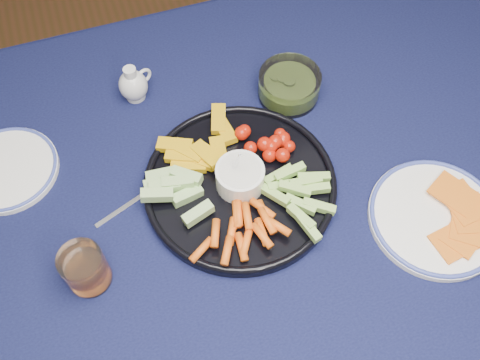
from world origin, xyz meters
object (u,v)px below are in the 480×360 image
object	(u,v)px
dining_table	(242,213)
cheese_plate	(436,216)
pickle_bowl	(289,86)
creamer_pitcher	(134,85)
juice_tumbler	(86,270)
side_plate_extra	(7,169)
crudite_platter	(239,183)

from	to	relation	value
dining_table	cheese_plate	bearing A→B (deg)	-28.30
pickle_bowl	creamer_pitcher	bearing A→B (deg)	161.69
dining_table	juice_tumbler	distance (m)	0.34
creamer_pitcher	side_plate_extra	distance (m)	0.30
creamer_pitcher	side_plate_extra	size ratio (longest dim) A/B	0.43
juice_tumbler	side_plate_extra	xyz separation A→B (m)	(-0.11, 0.27, -0.03)
crudite_platter	cheese_plate	bearing A→B (deg)	-29.25
creamer_pitcher	cheese_plate	distance (m)	0.65
dining_table	crudite_platter	size ratio (longest dim) A/B	4.54
pickle_bowl	juice_tumbler	world-z (taller)	juice_tumbler
creamer_pitcher	pickle_bowl	xyz separation A→B (m)	(0.31, -0.10, -0.01)
juice_tumbler	cheese_plate	bearing A→B (deg)	-8.48
juice_tumbler	dining_table	bearing A→B (deg)	14.37
creamer_pitcher	juice_tumbler	size ratio (longest dim) A/B	0.95
creamer_pitcher	side_plate_extra	xyz separation A→B (m)	(-0.28, -0.10, -0.03)
pickle_bowl	side_plate_extra	bearing A→B (deg)	-179.72
creamer_pitcher	cheese_plate	bearing A→B (deg)	-45.84
creamer_pitcher	juice_tumbler	bearing A→B (deg)	-114.15
dining_table	juice_tumbler	bearing A→B (deg)	-165.63
pickle_bowl	juice_tumbler	distance (m)	0.55
pickle_bowl	juice_tumbler	size ratio (longest dim) A/B	1.47
cheese_plate	creamer_pitcher	bearing A→B (deg)	134.16
dining_table	side_plate_extra	xyz separation A→B (m)	(-0.42, 0.19, 0.10)
side_plate_extra	pickle_bowl	bearing A→B (deg)	0.28
cheese_plate	side_plate_extra	xyz separation A→B (m)	(-0.74, 0.36, -0.00)
creamer_pitcher	pickle_bowl	world-z (taller)	creamer_pitcher
dining_table	cheese_plate	size ratio (longest dim) A/B	6.78
cheese_plate	side_plate_extra	distance (m)	0.82
crudite_platter	side_plate_extra	world-z (taller)	crudite_platter
dining_table	crudite_platter	distance (m)	0.11
crudite_platter	creamer_pitcher	xyz separation A→B (m)	(-0.13, 0.29, 0.02)
crudite_platter	juice_tumbler	xyz separation A→B (m)	(-0.30, -0.09, 0.02)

